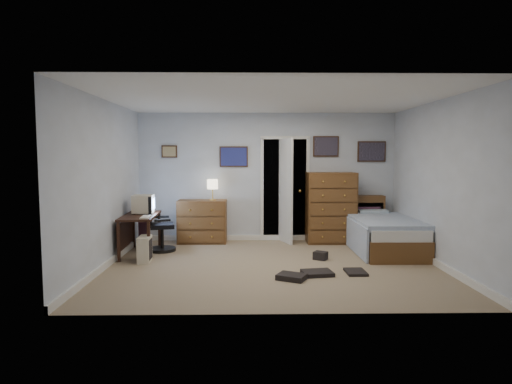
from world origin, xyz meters
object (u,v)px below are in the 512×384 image
(office_chair, at_px, (159,230))
(bed, at_px, (382,234))
(tall_dresser, at_px, (331,208))
(computer_desk, at_px, (135,224))
(low_dresser, at_px, (202,221))

(office_chair, xyz_separation_m, bed, (3.92, -0.05, -0.07))
(tall_dresser, relative_size, bed, 0.68)
(computer_desk, bearing_deg, tall_dresser, 11.79)
(office_chair, distance_m, bed, 3.92)
(tall_dresser, bearing_deg, office_chair, -166.96)
(low_dresser, bearing_deg, office_chair, -132.01)
(office_chair, relative_size, low_dresser, 1.06)
(computer_desk, bearing_deg, low_dresser, 39.71)
(office_chair, height_order, bed, office_chair)
(office_chair, distance_m, low_dresser, 1.01)
(tall_dresser, xyz_separation_m, bed, (0.77, -0.76, -0.37))
(low_dresser, height_order, bed, low_dresser)
(computer_desk, height_order, tall_dresser, tall_dresser)
(office_chair, xyz_separation_m, low_dresser, (0.68, 0.74, 0.03))
(low_dresser, xyz_separation_m, bed, (3.24, -0.79, -0.11))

